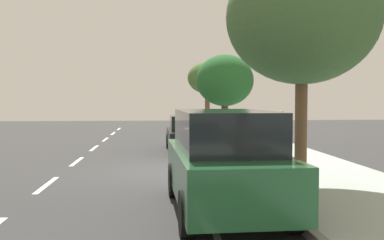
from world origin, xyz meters
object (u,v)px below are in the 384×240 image
object	(u,v)px
parked_suv_green_second	(224,160)
cyclist_with_backpack	(200,122)
fire_hydrant	(302,181)
street_tree_corner	(207,78)
parked_sedan_black_mid	(189,134)
street_tree_far_end	(225,81)
pedestrian_on_phone	(281,130)
street_tree_mid_block	(302,17)
bicycle_at_curb	(195,134)

from	to	relation	value
parked_suv_green_second	cyclist_with_backpack	world-z (taller)	parked_suv_green_second
fire_hydrant	parked_suv_green_second	bearing A→B (deg)	179.49
fire_hydrant	street_tree_corner	bearing A→B (deg)	88.37
parked_suv_green_second	fire_hydrant	size ratio (longest dim) A/B	5.66
parked_suv_green_second	parked_sedan_black_mid	xyz separation A→B (m)	(0.04, 9.92, -0.27)
street_tree_far_end	pedestrian_on_phone	world-z (taller)	street_tree_far_end
street_tree_far_end	fire_hydrant	bearing A→B (deg)	-92.55
cyclist_with_backpack	fire_hydrant	world-z (taller)	cyclist_with_backpack
street_tree_corner	parked_sedan_black_mid	bearing A→B (deg)	-100.41
street_tree_mid_block	fire_hydrant	xyz separation A→B (m)	(-0.61, -1.90, -3.58)
parked_sedan_black_mid	pedestrian_on_phone	bearing A→B (deg)	-40.15
pedestrian_on_phone	street_tree_mid_block	bearing A→B (deg)	-101.31
street_tree_far_end	street_tree_corner	world-z (taller)	street_tree_corner
street_tree_corner	fire_hydrant	world-z (taller)	street_tree_corner
pedestrian_on_phone	parked_suv_green_second	bearing A→B (deg)	-114.19
parked_sedan_black_mid	street_tree_corner	world-z (taller)	street_tree_corner
bicycle_at_curb	street_tree_corner	size ratio (longest dim) A/B	0.29
parked_sedan_black_mid	pedestrian_on_phone	world-z (taller)	pedestrian_on_phone
parked_suv_green_second	pedestrian_on_phone	xyz separation A→B (m)	(3.24, 7.22, 0.06)
parked_suv_green_second	street_tree_mid_block	xyz separation A→B (m)	(2.18, 1.89, 3.14)
pedestrian_on_phone	bicycle_at_curb	bearing A→B (deg)	109.88
cyclist_with_backpack	street_tree_far_end	xyz separation A→B (m)	(1.29, -0.14, 2.12)
street_tree_mid_block	street_tree_corner	world-z (taller)	street_tree_mid_block
cyclist_with_backpack	street_tree_mid_block	xyz separation A→B (m)	(1.29, -12.02, 3.14)
bicycle_at_curb	street_tree_corner	bearing A→B (deg)	78.15
street_tree_far_end	cyclist_with_backpack	bearing A→B (deg)	173.58
parked_suv_green_second	parked_sedan_black_mid	size ratio (longest dim) A/B	1.08
street_tree_mid_block	parked_sedan_black_mid	bearing A→B (deg)	104.88
bicycle_at_curb	parked_suv_green_second	bearing A→B (deg)	-92.67
cyclist_with_backpack	street_tree_corner	xyz separation A→B (m)	(1.29, 7.63, 2.63)
street_tree_far_end	street_tree_corner	xyz separation A→B (m)	(-0.00, 7.77, 0.50)
parked_suv_green_second	parked_sedan_black_mid	world-z (taller)	parked_suv_green_second
parked_sedan_black_mid	fire_hydrant	xyz separation A→B (m)	(1.52, -9.93, -0.16)
street_tree_mid_block	pedestrian_on_phone	size ratio (longest dim) A/B	3.46
bicycle_at_curb	pedestrian_on_phone	xyz separation A→B (m)	(2.57, -7.12, 0.73)
bicycle_at_curb	street_tree_corner	world-z (taller)	street_tree_corner
cyclist_with_backpack	pedestrian_on_phone	size ratio (longest dim) A/B	1.04
street_tree_corner	pedestrian_on_phone	bearing A→B (deg)	-85.74
cyclist_with_backpack	pedestrian_on_phone	xyz separation A→B (m)	(2.35, -6.69, 0.05)
street_tree_corner	fire_hydrant	size ratio (longest dim) A/B	5.53
bicycle_at_curb	street_tree_mid_block	xyz separation A→B (m)	(1.51, -12.45, 3.81)
street_tree_mid_block	street_tree_corner	distance (m)	19.65
street_tree_far_end	pedestrian_on_phone	size ratio (longest dim) A/B	2.66
parked_suv_green_second	bicycle_at_curb	bearing A→B (deg)	87.33
parked_sedan_black_mid	fire_hydrant	distance (m)	10.05
parked_sedan_black_mid	cyclist_with_backpack	bearing A→B (deg)	78.01
parked_suv_green_second	street_tree_corner	distance (m)	21.80
parked_suv_green_second	bicycle_at_curb	world-z (taller)	parked_suv_green_second
street_tree_far_end	pedestrian_on_phone	distance (m)	6.94
bicycle_at_curb	street_tree_far_end	size ratio (longest dim) A/B	0.32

